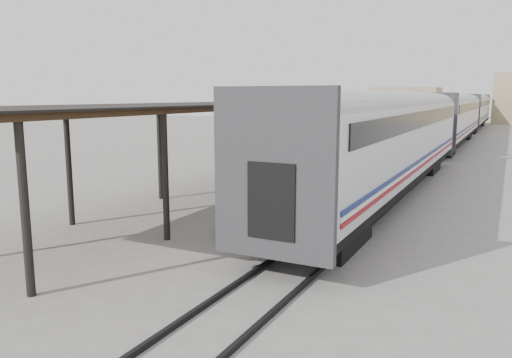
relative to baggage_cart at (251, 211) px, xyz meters
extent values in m
plane|color=slate|center=(-0.48, -0.15, -0.65)|extent=(160.00, 160.00, 0.00)
cube|color=silver|center=(2.72, 7.85, 1.95)|extent=(3.00, 24.00, 2.90)
cube|color=#28282B|center=(2.72, -4.05, 1.95)|extent=(3.04, 0.22, 3.50)
cube|color=black|center=(1.20, 7.85, 2.85)|extent=(0.04, 22.08, 0.65)
cube|color=black|center=(2.72, 7.85, 0.25)|extent=(2.55, 23.04, 0.50)
cube|color=silver|center=(2.72, 33.85, 1.95)|extent=(3.00, 24.00, 2.90)
cube|color=#28282B|center=(2.72, 21.95, 1.95)|extent=(3.04, 0.22, 3.50)
cube|color=black|center=(1.20, 33.85, 2.85)|extent=(0.04, 22.08, 0.65)
cube|color=black|center=(2.72, 33.85, 0.25)|extent=(2.55, 23.04, 0.50)
cube|color=silver|center=(2.72, 59.85, 1.95)|extent=(3.00, 24.00, 2.90)
cube|color=#28282B|center=(2.72, 47.95, 1.95)|extent=(3.04, 0.22, 3.50)
cube|color=black|center=(1.20, 59.85, 2.85)|extent=(0.04, 22.08, 0.65)
cube|color=black|center=(2.72, 59.85, 0.25)|extent=(2.55, 23.04, 0.50)
cube|color=black|center=(1.47, -0.65, 1.50)|extent=(0.50, 1.70, 2.00)
imported|color=silver|center=(1.47, -0.65, 1.36)|extent=(0.72, 0.89, 1.72)
cube|color=#9C7943|center=(1.07, -0.80, 0.75)|extent=(0.57, 0.25, 0.42)
cube|color=#422B19|center=(-3.88, 23.85, 3.35)|extent=(4.60, 64.00, 0.18)
cube|color=black|center=(-3.88, 23.85, 3.47)|extent=(4.90, 64.30, 0.06)
cylinder|color=black|center=(-5.93, 23.85, 1.35)|extent=(0.20, 0.20, 4.00)
cylinder|color=black|center=(-5.93, 54.85, 1.35)|extent=(0.20, 0.20, 4.00)
cylinder|color=black|center=(-1.83, -7.15, 1.35)|extent=(0.20, 0.20, 4.00)
cylinder|color=black|center=(-1.83, 23.85, 1.35)|extent=(0.20, 0.20, 4.00)
cylinder|color=black|center=(-1.83, 54.85, 1.35)|extent=(0.20, 0.20, 4.00)
cube|color=black|center=(2.00, 33.85, -0.59)|extent=(0.10, 150.00, 0.12)
cube|color=black|center=(3.44, 33.85, -0.59)|extent=(0.10, 150.00, 0.12)
cube|color=tan|center=(-10.48, 81.85, 2.35)|extent=(12.00, 8.00, 6.00)
cube|color=brown|center=(0.00, 0.00, 0.15)|extent=(1.41, 2.48, 0.12)
cube|color=black|center=(0.00, 0.00, -0.20)|extent=(1.30, 2.37, 0.06)
cylinder|color=black|center=(-0.56, -0.91, -0.45)|extent=(0.11, 0.40, 0.40)
cylinder|color=black|center=(0.43, -0.98, -0.45)|extent=(0.11, 0.40, 0.40)
cylinder|color=black|center=(-0.43, 0.98, -0.45)|extent=(0.11, 0.40, 0.40)
cylinder|color=black|center=(0.56, 0.91, -0.45)|extent=(0.11, 0.40, 0.40)
cube|color=#363638|center=(-0.25, 0.58, 0.33)|extent=(0.72, 0.52, 0.23)
cube|color=#9C7943|center=(0.39, 0.68, 0.32)|extent=(0.65, 0.49, 0.22)
cube|color=black|center=(-0.30, 0.08, 0.33)|extent=(0.64, 0.49, 0.23)
cube|color=#434428|center=(0.28, 0.07, 0.30)|extent=(0.52, 0.40, 0.17)
cube|color=brown|center=(-0.21, 0.56, 0.53)|extent=(0.61, 0.50, 0.19)
cube|color=#9C7943|center=(-0.27, 0.11, 0.56)|extent=(0.61, 0.50, 0.21)
cube|color=#363638|center=(-0.12, 0.53, 0.71)|extent=(0.50, 0.38, 0.17)
cube|color=black|center=(0.24, 0.14, 0.47)|extent=(0.56, 0.48, 0.17)
cube|color=maroon|center=(-2.03, 18.33, -0.10)|extent=(1.19, 1.65, 0.90)
cube|color=maroon|center=(-1.95, 18.72, 0.50)|extent=(0.95, 0.76, 0.35)
cylinder|color=black|center=(-2.54, 17.88, -0.47)|extent=(0.19, 0.38, 0.36)
cylinder|color=black|center=(-1.76, 17.71, -0.47)|extent=(0.19, 0.38, 0.36)
cylinder|color=black|center=(-2.31, 18.95, -0.47)|extent=(0.19, 0.38, 0.36)
cylinder|color=black|center=(-1.53, 18.78, -0.47)|extent=(0.19, 0.38, 0.36)
imported|color=navy|center=(0.25, -0.65, 1.14)|extent=(0.53, 0.73, 1.86)
imported|color=black|center=(-3.59, 17.79, 0.33)|extent=(1.19, 0.60, 1.96)
camera|label=1|loc=(7.52, -14.33, 3.80)|focal=35.00mm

